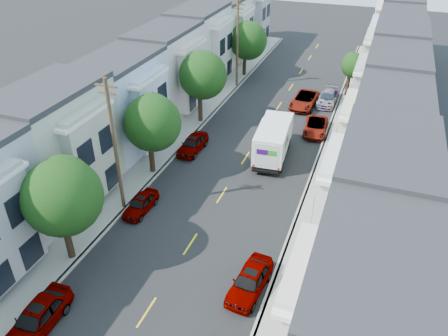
% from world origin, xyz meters
% --- Properties ---
extents(ground, '(160.00, 160.00, 0.00)m').
position_xyz_m(ground, '(0.00, 0.00, 0.00)').
color(ground, black).
rests_on(ground, ground).
extents(road_slab, '(12.00, 70.00, 0.02)m').
position_xyz_m(road_slab, '(0.00, 15.00, 0.01)').
color(road_slab, black).
rests_on(road_slab, ground).
extents(curb_left, '(0.30, 70.00, 0.15)m').
position_xyz_m(curb_left, '(-6.05, 15.00, 0.07)').
color(curb_left, gray).
rests_on(curb_left, ground).
extents(curb_right, '(0.30, 70.00, 0.15)m').
position_xyz_m(curb_right, '(6.05, 15.00, 0.07)').
color(curb_right, gray).
rests_on(curb_right, ground).
extents(sidewalk_left, '(2.60, 70.00, 0.15)m').
position_xyz_m(sidewalk_left, '(-7.35, 15.00, 0.07)').
color(sidewalk_left, gray).
rests_on(sidewalk_left, ground).
extents(sidewalk_right, '(2.60, 70.00, 0.15)m').
position_xyz_m(sidewalk_right, '(7.35, 15.00, 0.07)').
color(sidewalk_right, gray).
rests_on(sidewalk_right, ground).
extents(centerline, '(0.12, 70.00, 0.01)m').
position_xyz_m(centerline, '(0.00, 15.00, 0.00)').
color(centerline, gold).
rests_on(centerline, ground).
extents(townhouse_row_left, '(5.00, 70.00, 8.50)m').
position_xyz_m(townhouse_row_left, '(-11.15, 15.00, 0.00)').
color(townhouse_row_left, beige).
rests_on(townhouse_row_left, ground).
extents(townhouse_row_right, '(5.00, 70.00, 8.50)m').
position_xyz_m(townhouse_row_right, '(11.15, 15.00, 0.00)').
color(townhouse_row_right, beige).
rests_on(townhouse_row_right, ground).
extents(tree_b, '(4.70, 4.70, 7.26)m').
position_xyz_m(tree_b, '(-6.30, -3.80, 4.89)').
color(tree_b, black).
rests_on(tree_b, ground).
extents(tree_c, '(4.55, 4.55, 6.93)m').
position_xyz_m(tree_c, '(-6.30, 7.11, 4.63)').
color(tree_c, black).
rests_on(tree_c, ground).
extents(tree_d, '(4.70, 4.70, 7.39)m').
position_xyz_m(tree_d, '(-6.30, 17.39, 5.02)').
color(tree_d, black).
rests_on(tree_d, ground).
extents(tree_e, '(4.70, 4.70, 6.89)m').
position_xyz_m(tree_e, '(-6.30, 31.87, 4.53)').
color(tree_e, black).
rests_on(tree_e, ground).
extents(tree_far_r, '(2.83, 2.83, 5.07)m').
position_xyz_m(tree_far_r, '(6.89, 29.55, 3.60)').
color(tree_far_r, black).
rests_on(tree_far_r, ground).
extents(utility_pole_near, '(1.60, 0.26, 10.00)m').
position_xyz_m(utility_pole_near, '(-6.30, 2.00, 5.15)').
color(utility_pole_near, '#42301E').
rests_on(utility_pole_near, ground).
extents(utility_pole_far, '(1.60, 0.26, 10.00)m').
position_xyz_m(utility_pole_far, '(-6.30, 28.00, 5.15)').
color(utility_pole_far, '#42301E').
rests_on(utility_pole_far, ground).
extents(fedex_truck, '(2.53, 6.58, 3.16)m').
position_xyz_m(fedex_truck, '(2.16, 13.05, 1.76)').
color(fedex_truck, silver).
rests_on(fedex_truck, ground).
extents(lead_sedan, '(2.72, 5.43, 1.47)m').
position_xyz_m(lead_sedan, '(2.60, 24.86, 0.74)').
color(lead_sedan, black).
rests_on(lead_sedan, ground).
extents(parked_left_b, '(2.01, 4.82, 1.54)m').
position_xyz_m(parked_left_b, '(-4.90, -8.89, 0.77)').
color(parked_left_b, '#0F1A38').
rests_on(parked_left_b, ground).
extents(parked_left_c, '(1.53, 3.78, 1.21)m').
position_xyz_m(parked_left_c, '(-4.90, 2.11, 0.61)').
color(parked_left_c, '#8D989F').
rests_on(parked_left_c, ground).
extents(parked_left_d, '(1.78, 4.45, 1.43)m').
position_xyz_m(parked_left_d, '(-4.90, 11.57, 0.72)').
color(parked_left_d, '#491C0D').
rests_on(parked_left_d, ground).
extents(parked_right_b, '(2.15, 4.65, 1.46)m').
position_xyz_m(parked_right_b, '(4.90, -2.42, 0.73)').
color(parked_right_b, silver).
rests_on(parked_right_b, ground).
extents(parked_right_c, '(2.50, 4.78, 1.28)m').
position_xyz_m(parked_right_c, '(4.90, 19.00, 0.64)').
color(parked_right_c, black).
rests_on(parked_right_c, ground).
extents(parked_right_d, '(2.06, 4.67, 1.39)m').
position_xyz_m(parked_right_d, '(4.90, 26.52, 0.69)').
color(parked_right_d, black).
rests_on(parked_right_d, ground).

